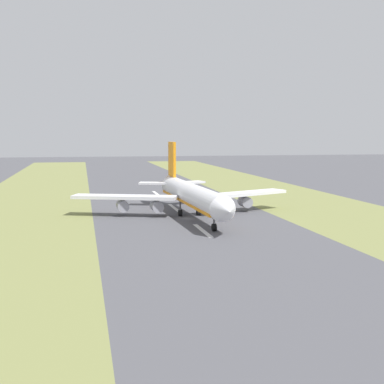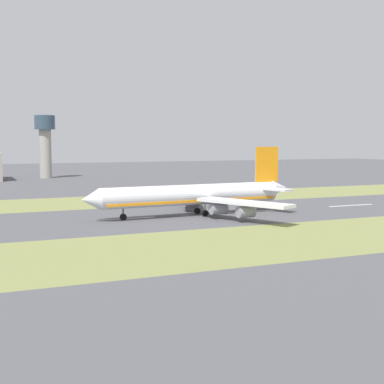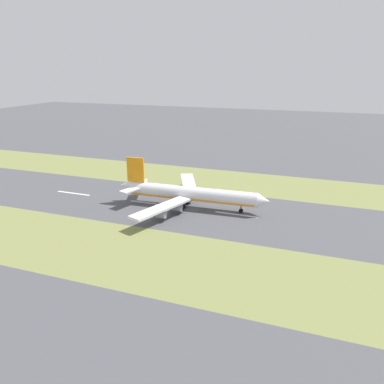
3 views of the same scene
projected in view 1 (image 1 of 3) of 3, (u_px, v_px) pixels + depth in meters
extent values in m
plane|color=#4C4C51|center=(187.00, 218.00, 144.44)|extent=(800.00, 800.00, 0.00)
cube|color=olive|center=(341.00, 213.00, 153.45)|extent=(40.00, 600.00, 0.01)
cube|color=olive|center=(13.00, 224.00, 135.42)|extent=(40.00, 600.00, 0.01)
cube|color=silver|center=(156.00, 194.00, 203.80)|extent=(1.20, 18.00, 0.01)
cube|color=silver|center=(174.00, 208.00, 164.85)|extent=(1.20, 18.00, 0.01)
cube|color=silver|center=(203.00, 231.00, 125.90)|extent=(1.20, 18.00, 0.01)
cylinder|color=white|center=(192.00, 195.00, 145.01)|extent=(8.41, 56.21, 6.00)
cone|color=white|center=(226.00, 210.00, 115.60)|extent=(6.09, 5.25, 5.88)
cone|color=white|center=(169.00, 182.00, 174.81)|extent=(5.35, 6.21, 5.10)
cube|color=orange|center=(192.00, 201.00, 145.18)|extent=(8.01, 53.96, 0.70)
cube|color=white|center=(244.00, 194.00, 156.30)|extent=(28.88, 17.47, 0.90)
cube|color=white|center=(124.00, 197.00, 147.83)|extent=(29.34, 15.35, 0.90)
cylinder|color=#93939E|center=(219.00, 204.00, 151.41)|extent=(3.40, 4.93, 3.20)
cylinder|color=#93939E|center=(245.00, 202.00, 156.96)|extent=(3.40, 4.93, 3.20)
cylinder|color=#93939E|center=(157.00, 206.00, 147.05)|extent=(3.40, 4.93, 3.20)
cylinder|color=#93939E|center=(123.00, 206.00, 148.24)|extent=(3.40, 4.93, 3.20)
cube|color=orange|center=(172.00, 159.00, 169.15)|extent=(1.14, 8.03, 11.00)
cube|color=white|center=(189.00, 182.00, 171.30)|extent=(10.91, 7.62, 0.60)
cube|color=white|center=(155.00, 183.00, 168.63)|extent=(10.81, 6.92, 0.60)
cylinder|color=#59595E|center=(214.00, 221.00, 124.89)|extent=(0.50, 0.50, 3.20)
cylinder|color=black|center=(214.00, 227.00, 125.06)|extent=(0.98, 1.84, 1.80)
cylinder|color=#59595E|center=(198.00, 207.00, 148.93)|extent=(0.50, 0.50, 3.20)
cylinder|color=black|center=(198.00, 212.00, 149.10)|extent=(0.98, 1.84, 1.80)
cylinder|color=#59595E|center=(180.00, 207.00, 147.67)|extent=(0.50, 0.50, 3.20)
cylinder|color=black|center=(180.00, 213.00, 147.84)|extent=(0.98, 1.84, 1.80)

